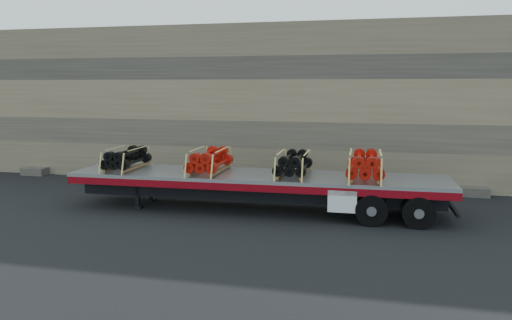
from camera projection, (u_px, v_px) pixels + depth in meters
The scene contains 7 objects.
ground at pixel (277, 215), 16.91m from camera, with size 120.00×120.00×0.00m, color black.
rock_wall at pixel (305, 104), 22.63m from camera, with size 44.00×3.00×7.00m, color #7A6B54.
trailer at pixel (256, 192), 17.43m from camera, with size 13.06×2.51×1.31m, color #A4A7AC, non-canonical shape.
bundle_front at pixel (127, 159), 18.29m from camera, with size 1.05×2.09×0.74m, color black, non-canonical shape.
bundle_midfront at pixel (210, 161), 17.62m from camera, with size 1.12×2.24×0.79m, color #AF1209, non-canonical shape.
bundle_midrear at pixel (293, 164), 17.01m from camera, with size 1.08×2.16×0.77m, color black, non-canonical shape.
bundle_rear at pixel (365, 166), 16.50m from camera, with size 1.18×2.36×0.84m, color #AF1209, non-canonical shape.
Camera 1 is at (3.19, -16.14, 4.39)m, focal length 35.00 mm.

